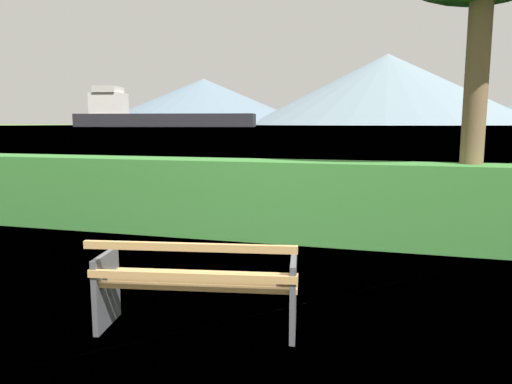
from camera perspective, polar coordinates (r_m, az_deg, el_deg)
The scene contains 6 objects.
ground_plane at distance 4.50m, azimuth -6.85°, elevation -15.87°, with size 1400.00×1400.00×0.00m, color #567A38.
water_surface at distance 310.09m, azimuth 15.09°, elevation 7.62°, with size 620.00×620.00×0.00m, color slate.
park_bench at distance 4.29m, azimuth -7.13°, elevation -10.97°, with size 1.84×0.85×0.87m.
hedge_row at distance 7.56m, azimuth 3.05°, elevation -0.97°, with size 11.66×0.78×1.25m, color #387A33.
cargo_ship_large at distance 255.59m, azimuth -12.45°, elevation 8.94°, with size 94.38×28.84×20.75m.
distant_hills at distance 589.09m, azimuth 27.86°, elevation 11.09°, with size 866.19×416.47×89.42m.
Camera 1 is at (1.57, -3.80, 1.83)m, focal length 33.39 mm.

